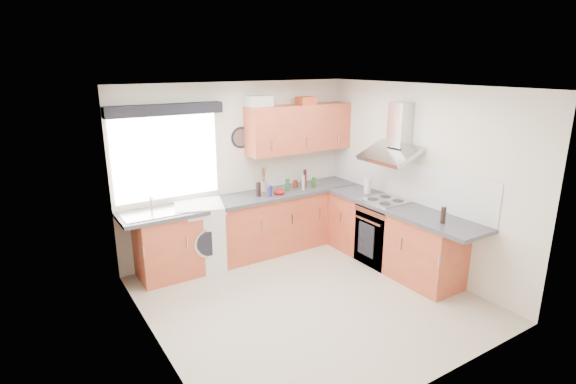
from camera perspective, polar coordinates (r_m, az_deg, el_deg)
ground_plane at (r=5.60m, az=2.60°, el=-13.36°), size 3.60×3.60×0.00m
ceiling at (r=4.88m, az=2.98°, el=13.13°), size 3.60×3.60×0.02m
wall_back at (r=6.60m, az=-6.29°, el=2.86°), size 3.60×0.02×2.50m
wall_front at (r=3.87m, az=18.50°, el=-7.65°), size 3.60×0.02×2.50m
wall_left at (r=4.37m, az=-16.97°, el=-4.76°), size 0.02×3.60×2.50m
wall_right at (r=6.28m, az=16.32°, el=1.62°), size 0.02×3.60×2.50m
window at (r=6.14m, az=-15.15°, el=4.27°), size 1.40×0.02×1.10m
window_blind at (r=5.97m, az=-15.33°, el=10.06°), size 1.50×0.18×0.14m
splashback at (r=6.48m, az=14.24°, el=1.58°), size 0.01×3.00×0.54m
base_cab_back at (r=6.54m, az=-5.72°, el=-4.74°), size 3.00×0.58×0.86m
base_cab_corner at (r=7.35m, az=5.50°, el=-2.37°), size 0.60×0.60×0.86m
base_cab_right at (r=6.42m, az=13.02°, el=-5.54°), size 0.58×2.10×0.86m
worktop_back at (r=6.43m, az=-5.00°, el=-0.82°), size 3.60×0.62×0.05m
worktop_right at (r=6.16m, az=14.21°, el=-2.03°), size 0.62×2.42×0.05m
sink at (r=5.95m, az=-16.43°, el=-2.20°), size 0.84×0.46×0.10m
oven at (r=6.51m, az=12.02°, el=-5.20°), size 0.56×0.58×0.85m
hob_plate at (r=6.35m, az=12.27°, el=-1.06°), size 0.52×0.52×0.01m
extractor_hood at (r=6.23m, az=13.40°, el=6.61°), size 0.52×0.78×0.66m
upper_cabinets at (r=6.81m, az=1.47°, el=8.09°), size 1.70×0.35×0.70m
washing_machine at (r=6.30m, az=-11.06°, el=-5.50°), size 0.79×0.77×0.93m
wall_clock at (r=6.51m, az=-5.94°, el=6.88°), size 0.31×0.04×0.31m
casserole at (r=6.51m, az=-3.83°, el=11.45°), size 0.37×0.27×0.15m
storage_box at (r=6.77m, az=2.33°, el=11.50°), size 0.26×0.22×0.12m
utensil_pot at (r=6.68m, az=-3.09°, el=0.75°), size 0.11×0.11×0.15m
kitchen_roll at (r=6.65m, az=10.07°, el=0.79°), size 0.12×0.12×0.22m
tomato_cluster at (r=6.52m, az=-1.12°, el=-0.01°), size 0.18×0.18×0.06m
jar_0 at (r=6.43m, az=-3.84°, el=0.36°), size 0.06×0.06×0.20m
jar_1 at (r=6.67m, az=-0.06°, el=0.90°), size 0.06×0.06×0.18m
jar_2 at (r=6.86m, az=0.94°, el=1.03°), size 0.07×0.07×0.11m
jar_3 at (r=6.98m, az=2.17°, el=1.86°), size 0.05×0.05×0.25m
jar_4 at (r=6.39m, az=-3.65°, el=0.31°), size 0.04×0.04×0.21m
jar_5 at (r=6.72m, az=1.95°, el=1.20°), size 0.05×0.05×0.22m
jar_6 at (r=6.88m, az=3.27°, el=1.25°), size 0.07×0.07×0.16m
jar_7 at (r=6.41m, az=-2.25°, el=0.12°), size 0.05×0.05×0.15m
jar_8 at (r=6.82m, az=1.98°, el=1.01°), size 0.07×0.07×0.13m
bottle_0 at (r=5.65m, az=19.11°, el=-2.78°), size 0.06×0.06×0.20m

